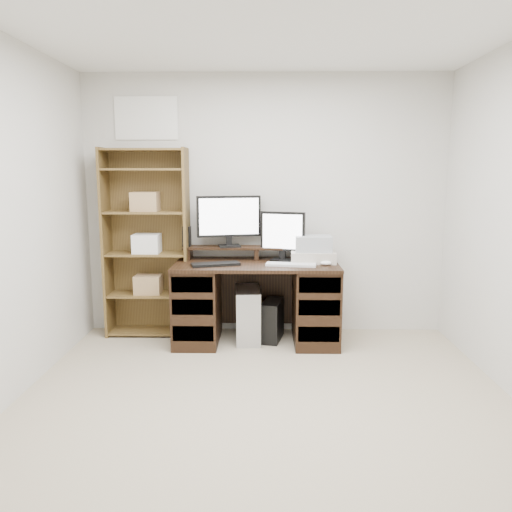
{
  "coord_description": "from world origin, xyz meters",
  "views": [
    {
      "loc": [
        -0.01,
        -2.87,
        1.59
      ],
      "look_at": [
        -0.08,
        1.43,
        0.85
      ],
      "focal_mm": 35.0,
      "sensor_mm": 36.0,
      "label": 1
    }
  ],
  "objects_px": {
    "tower_silver": "(248,314)",
    "tower_black": "(272,320)",
    "monitor_wide": "(229,218)",
    "printer": "(313,257)",
    "desk": "(256,301)",
    "monitor_small": "(283,234)",
    "bookshelf": "(147,241)"
  },
  "relations": [
    {
      "from": "tower_black",
      "to": "bookshelf",
      "type": "bearing_deg",
      "value": -176.16
    },
    {
      "from": "monitor_wide",
      "to": "tower_silver",
      "type": "bearing_deg",
      "value": -56.39
    },
    {
      "from": "tower_silver",
      "to": "bookshelf",
      "type": "relative_size",
      "value": 0.28
    },
    {
      "from": "printer",
      "to": "monitor_small",
      "type": "bearing_deg",
      "value": 170.3
    },
    {
      "from": "monitor_small",
      "to": "tower_silver",
      "type": "distance_m",
      "value": 0.82
    },
    {
      "from": "monitor_wide",
      "to": "tower_black",
      "type": "bearing_deg",
      "value": -34.74
    },
    {
      "from": "tower_black",
      "to": "printer",
      "type": "bearing_deg",
      "value": 13.32
    },
    {
      "from": "monitor_small",
      "to": "monitor_wide",
      "type": "bearing_deg",
      "value": -173.5
    },
    {
      "from": "bookshelf",
      "to": "monitor_small",
      "type": "bearing_deg",
      "value": -4.27
    },
    {
      "from": "monitor_wide",
      "to": "tower_black",
      "type": "relative_size",
      "value": 1.5
    },
    {
      "from": "monitor_wide",
      "to": "bookshelf",
      "type": "relative_size",
      "value": 0.34
    },
    {
      "from": "desk",
      "to": "monitor_small",
      "type": "distance_m",
      "value": 0.67
    },
    {
      "from": "printer",
      "to": "tower_black",
      "type": "distance_m",
      "value": 0.72
    },
    {
      "from": "desk",
      "to": "monitor_small",
      "type": "xyz_separation_m",
      "value": [
        0.24,
        0.12,
        0.61
      ]
    },
    {
      "from": "monitor_small",
      "to": "printer",
      "type": "bearing_deg",
      "value": 4.36
    },
    {
      "from": "monitor_small",
      "to": "tower_black",
      "type": "bearing_deg",
      "value": -124.98
    },
    {
      "from": "desk",
      "to": "monitor_small",
      "type": "bearing_deg",
      "value": 25.4
    },
    {
      "from": "monitor_wide",
      "to": "tower_black",
      "type": "xyz_separation_m",
      "value": [
        0.42,
        -0.17,
        -0.95
      ]
    },
    {
      "from": "desk",
      "to": "bookshelf",
      "type": "distance_m",
      "value": 1.2
    },
    {
      "from": "tower_silver",
      "to": "tower_black",
      "type": "xyz_separation_m",
      "value": [
        0.23,
        0.01,
        -0.06
      ]
    },
    {
      "from": "monitor_small",
      "to": "bookshelf",
      "type": "relative_size",
      "value": 0.26
    },
    {
      "from": "tower_silver",
      "to": "bookshelf",
      "type": "height_order",
      "value": "bookshelf"
    },
    {
      "from": "tower_silver",
      "to": "desk",
      "type": "bearing_deg",
      "value": -26.94
    },
    {
      "from": "bookshelf",
      "to": "desk",
      "type": "bearing_deg",
      "value": -11.43
    },
    {
      "from": "tower_black",
      "to": "bookshelf",
      "type": "distance_m",
      "value": 1.42
    },
    {
      "from": "desk",
      "to": "printer",
      "type": "xyz_separation_m",
      "value": [
        0.53,
        0.05,
        0.41
      ]
    },
    {
      "from": "tower_silver",
      "to": "tower_black",
      "type": "distance_m",
      "value": 0.24
    },
    {
      "from": "tower_silver",
      "to": "printer",
      "type": "bearing_deg",
      "value": -1.85
    },
    {
      "from": "desk",
      "to": "bookshelf",
      "type": "xyz_separation_m",
      "value": [
        -1.05,
        0.21,
        0.53
      ]
    },
    {
      "from": "monitor_small",
      "to": "tower_silver",
      "type": "relative_size",
      "value": 0.92
    },
    {
      "from": "printer",
      "to": "tower_silver",
      "type": "relative_size",
      "value": 0.82
    },
    {
      "from": "tower_silver",
      "to": "bookshelf",
      "type": "xyz_separation_m",
      "value": [
        -0.97,
        0.18,
        0.67
      ]
    }
  ]
}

